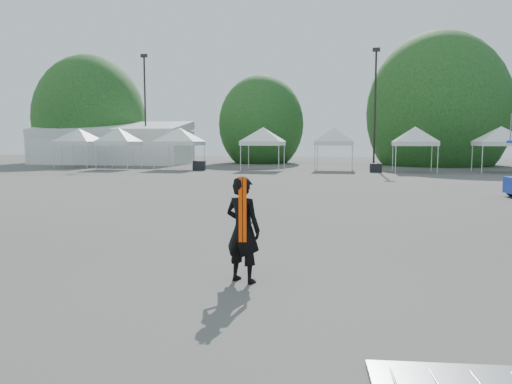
# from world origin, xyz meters

# --- Properties ---
(ground) EXTENTS (120.00, 120.00, 0.00)m
(ground) POSITION_xyz_m (0.00, 0.00, 0.00)
(ground) COLOR #474442
(ground) RESTS_ON ground
(marquee) EXTENTS (15.00, 6.25, 4.23)m
(marquee) POSITION_xyz_m (-22.00, 35.00, 1.97)
(marquee) COLOR silver
(marquee) RESTS_ON ground
(light_pole_west) EXTENTS (0.60, 0.25, 10.30)m
(light_pole_west) POSITION_xyz_m (-18.00, 34.00, 5.77)
(light_pole_west) COLOR black
(light_pole_west) RESTS_ON ground
(light_pole_east) EXTENTS (0.60, 0.25, 9.80)m
(light_pole_east) POSITION_xyz_m (3.00, 32.00, 5.52)
(light_pole_east) COLOR black
(light_pole_east) RESTS_ON ground
(tree_far_w) EXTENTS (4.80, 4.80, 7.30)m
(tree_far_w) POSITION_xyz_m (-26.00, 38.00, 4.54)
(tree_far_w) COLOR #382314
(tree_far_w) RESTS_ON ground
(tree_mid_w) EXTENTS (4.16, 4.16, 6.33)m
(tree_mid_w) POSITION_xyz_m (-8.00, 40.00, 3.93)
(tree_mid_w) COLOR #382314
(tree_mid_w) RESTS_ON ground
(tree_mid_e) EXTENTS (5.12, 5.12, 7.79)m
(tree_mid_e) POSITION_xyz_m (9.00, 39.00, 4.84)
(tree_mid_e) COLOR #382314
(tree_mid_e) RESTS_ON ground
(tent_a) EXTENTS (4.52, 4.52, 3.88)m
(tent_a) POSITION_xyz_m (-21.78, 28.69, 3.06)
(tent_a) COLOR silver
(tent_a) RESTS_ON ground
(tent_b) EXTENTS (4.05, 4.05, 3.88)m
(tent_b) POSITION_xyz_m (-17.33, 27.06, 3.06)
(tent_b) COLOR silver
(tent_b) RESTS_ON ground
(tent_c) EXTENTS (4.69, 4.69, 3.88)m
(tent_c) POSITION_xyz_m (-12.28, 27.42, 3.06)
(tent_c) COLOR silver
(tent_c) RESTS_ON ground
(tent_d) EXTENTS (4.40, 4.40, 3.88)m
(tent_d) POSITION_xyz_m (-5.55, 27.63, 3.06)
(tent_d) COLOR silver
(tent_d) RESTS_ON ground
(tent_e) EXTENTS (4.20, 4.20, 3.88)m
(tent_e) POSITION_xyz_m (-0.13, 28.83, 3.06)
(tent_e) COLOR silver
(tent_e) RESTS_ON ground
(tent_f) EXTENTS (4.31, 4.31, 3.88)m
(tent_f) POSITION_xyz_m (5.72, 27.49, 3.06)
(tent_f) COLOR silver
(tent_f) RESTS_ON ground
(tent_g) EXTENTS (4.65, 4.65, 3.88)m
(tent_g) POSITION_xyz_m (11.72, 28.17, 3.06)
(tent_g) COLOR silver
(tent_g) RESTS_ON ground
(man) EXTENTS (0.76, 0.64, 1.78)m
(man) POSITION_xyz_m (-0.37, -2.57, 0.89)
(man) COLOR black
(man) RESTS_ON ground
(crate_west) EXTENTS (1.06, 0.89, 0.74)m
(crate_west) POSITION_xyz_m (-10.35, 26.41, 0.37)
(crate_west) COLOR black
(crate_west) RESTS_ON ground
(crate_mid) EXTENTS (0.85, 0.67, 0.65)m
(crate_mid) POSITION_xyz_m (2.97, 26.82, 0.32)
(crate_mid) COLOR black
(crate_mid) RESTS_ON ground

